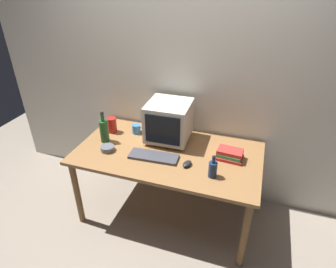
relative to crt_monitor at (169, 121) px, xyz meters
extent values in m
plane|color=gray|center=(0.06, -0.20, -0.91)|extent=(6.00, 6.00, 0.00)
cube|color=silver|center=(0.06, 0.29, 0.34)|extent=(4.00, 0.08, 2.50)
cube|color=olive|center=(0.06, -0.20, -0.21)|extent=(1.61, 0.88, 0.03)
cylinder|color=brown|center=(-0.69, -0.58, -0.57)|extent=(0.06, 0.06, 0.69)
cylinder|color=brown|center=(0.81, -0.58, -0.57)|extent=(0.06, 0.06, 0.69)
cylinder|color=brown|center=(-0.69, 0.17, -0.57)|extent=(0.06, 0.06, 0.69)
cylinder|color=brown|center=(0.81, 0.17, -0.57)|extent=(0.06, 0.06, 0.69)
cube|color=beige|center=(0.00, 0.00, -0.18)|extent=(0.29, 0.25, 0.03)
cube|color=beige|center=(0.00, 0.00, 0.01)|extent=(0.39, 0.39, 0.34)
cube|color=black|center=(0.01, -0.19, 0.01)|extent=(0.31, 0.02, 0.27)
cube|color=#3F3F47|center=(-0.03, -0.33, -0.18)|extent=(0.43, 0.17, 0.02)
ellipsoid|color=black|center=(0.27, -0.35, -0.17)|extent=(0.09, 0.11, 0.04)
cylinder|color=#1E4C23|center=(-0.55, -0.22, -0.09)|extent=(0.08, 0.08, 0.21)
cylinder|color=#1E4C23|center=(-0.55, -0.22, 0.05)|extent=(0.03, 0.03, 0.07)
sphere|color=#262626|center=(-0.55, -0.22, 0.10)|extent=(0.03, 0.03, 0.03)
cylinder|color=navy|center=(0.49, -0.42, -0.13)|extent=(0.07, 0.07, 0.13)
cylinder|color=navy|center=(0.49, -0.42, -0.04)|extent=(0.03, 0.03, 0.05)
sphere|color=#262626|center=(0.49, -0.42, -0.01)|extent=(0.03, 0.03, 0.03)
cube|color=red|center=(0.59, -0.14, -0.18)|extent=(0.23, 0.16, 0.03)
cube|color=#33894C|center=(0.59, -0.14, -0.15)|extent=(0.22, 0.16, 0.03)
cube|color=red|center=(0.59, -0.14, -0.12)|extent=(0.22, 0.14, 0.03)
cylinder|color=#3370B2|center=(-0.34, 0.01, -0.15)|extent=(0.08, 0.08, 0.09)
torus|color=#3370B2|center=(-0.29, 0.01, -0.14)|extent=(0.06, 0.01, 0.06)
cylinder|color=#595B66|center=(-0.45, -0.36, -0.17)|extent=(0.12, 0.12, 0.04)
cylinder|color=#A51E19|center=(-0.57, -0.04, -0.12)|extent=(0.09, 0.09, 0.15)
camera|label=1|loc=(0.73, -2.20, 1.21)|focal=30.68mm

